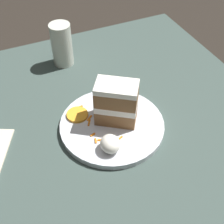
# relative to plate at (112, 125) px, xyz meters

# --- Properties ---
(ground_plane) EXTENTS (6.00, 6.00, 0.00)m
(ground_plane) POSITION_rel_plate_xyz_m (-0.02, 0.05, -0.05)
(ground_plane) COLOR black
(ground_plane) RESTS_ON ground
(dining_table) EXTENTS (0.94, 0.93, 0.04)m
(dining_table) POSITION_rel_plate_xyz_m (-0.02, 0.05, -0.03)
(dining_table) COLOR #384742
(dining_table) RESTS_ON ground
(plate) EXTENTS (0.25, 0.25, 0.01)m
(plate) POSITION_rel_plate_xyz_m (0.00, 0.00, 0.00)
(plate) COLOR silver
(plate) RESTS_ON dining_table
(cake_slice) EXTENTS (0.10, 0.11, 0.11)m
(cake_slice) POSITION_rel_plate_xyz_m (0.01, -0.02, 0.06)
(cake_slice) COLOR brown
(cake_slice) RESTS_ON plate
(cream_dollop) EXTENTS (0.05, 0.04, 0.04)m
(cream_dollop) POSITION_rel_plate_xyz_m (-0.07, 0.04, 0.03)
(cream_dollop) COLOR white
(cream_dollop) RESTS_ON plate
(orange_garnish) EXTENTS (0.05, 0.05, 0.01)m
(orange_garnish) POSITION_rel_plate_xyz_m (0.06, 0.07, 0.01)
(orange_garnish) COLOR orange
(orange_garnish) RESTS_ON plate
(carrot_shreds_scatter) EXTENTS (0.14, 0.13, 0.00)m
(carrot_shreds_scatter) POSITION_rel_plate_xyz_m (0.01, 0.02, 0.01)
(carrot_shreds_scatter) COLOR orange
(carrot_shreds_scatter) RESTS_ON plate
(drinking_glass) EXTENTS (0.06, 0.06, 0.13)m
(drinking_glass) POSITION_rel_plate_xyz_m (0.30, 0.02, 0.05)
(drinking_glass) COLOR beige
(drinking_glass) RESTS_ON dining_table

